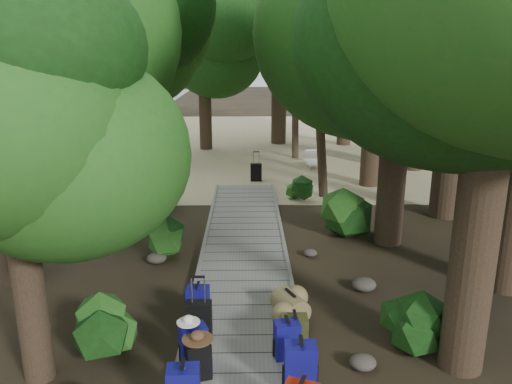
{
  "coord_description": "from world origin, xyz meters",
  "views": [
    {
      "loc": [
        0.08,
        -9.68,
        4.55
      ],
      "look_at": [
        0.31,
        2.98,
        1.0
      ],
      "focal_mm": 35.0,
      "sensor_mm": 36.0,
      "label": 1
    }
  ],
  "objects_px": {
    "backpack_left_d": "(198,299)",
    "sun_lounger": "(314,159)",
    "duffel_right_khaki": "(290,306)",
    "backpack_right_b": "(300,365)",
    "backpack_right_c": "(287,338)",
    "backpack_left_b": "(199,358)",
    "suitcase_on_boardwalk": "(199,320)",
    "backpack_left_c": "(194,344)",
    "kayak": "(173,161)",
    "backpack_right_d": "(294,331)",
    "lone_suitcase_on_sand": "(256,172)"
  },
  "relations": [
    {
      "from": "backpack_right_d",
      "to": "kayak",
      "type": "bearing_deg",
      "value": 105.34
    },
    {
      "from": "backpack_right_d",
      "to": "sun_lounger",
      "type": "bearing_deg",
      "value": 81.1
    },
    {
      "from": "backpack_left_b",
      "to": "suitcase_on_boardwalk",
      "type": "xyz_separation_m",
      "value": [
        -0.09,
        1.03,
        0.0
      ]
    },
    {
      "from": "backpack_left_c",
      "to": "backpack_right_d",
      "type": "distance_m",
      "value": 1.56
    },
    {
      "from": "backpack_right_b",
      "to": "backpack_right_d",
      "type": "bearing_deg",
      "value": 91.2
    },
    {
      "from": "backpack_right_b",
      "to": "lone_suitcase_on_sand",
      "type": "height_order",
      "value": "backpack_right_b"
    },
    {
      "from": "backpack_right_d",
      "to": "suitcase_on_boardwalk",
      "type": "xyz_separation_m",
      "value": [
        -1.49,
        0.36,
        0.0
      ]
    },
    {
      "from": "backpack_left_b",
      "to": "suitcase_on_boardwalk",
      "type": "bearing_deg",
      "value": 79.34
    },
    {
      "from": "kayak",
      "to": "backpack_right_b",
      "type": "bearing_deg",
      "value": -72.53
    },
    {
      "from": "lone_suitcase_on_sand",
      "to": "kayak",
      "type": "xyz_separation_m",
      "value": [
        -3.41,
        2.77,
        -0.15
      ]
    },
    {
      "from": "kayak",
      "to": "lone_suitcase_on_sand",
      "type": "bearing_deg",
      "value": -36.11
    },
    {
      "from": "backpack_left_b",
      "to": "backpack_left_c",
      "type": "height_order",
      "value": "backpack_left_c"
    },
    {
      "from": "suitcase_on_boardwalk",
      "to": "sun_lounger",
      "type": "distance_m",
      "value": 13.28
    },
    {
      "from": "backpack_left_c",
      "to": "backpack_right_c",
      "type": "relative_size",
      "value": 1.11
    },
    {
      "from": "backpack_right_b",
      "to": "lone_suitcase_on_sand",
      "type": "xyz_separation_m",
      "value": [
        -0.38,
        11.88,
        -0.17
      ]
    },
    {
      "from": "backpack_left_d",
      "to": "sun_lounger",
      "type": "xyz_separation_m",
      "value": [
        3.6,
        12.08,
        -0.08
      ]
    },
    {
      "from": "sun_lounger",
      "to": "duffel_right_khaki",
      "type": "bearing_deg",
      "value": -105.87
    },
    {
      "from": "backpack_right_b",
      "to": "sun_lounger",
      "type": "bearing_deg",
      "value": 83.67
    },
    {
      "from": "duffel_right_khaki",
      "to": "kayak",
      "type": "distance_m",
      "value": 13.29
    },
    {
      "from": "backpack_right_c",
      "to": "kayak",
      "type": "relative_size",
      "value": 0.19
    },
    {
      "from": "duffel_right_khaki",
      "to": "backpack_right_b",
      "type": "bearing_deg",
      "value": -114.32
    },
    {
      "from": "backpack_right_b",
      "to": "sun_lounger",
      "type": "height_order",
      "value": "backpack_right_b"
    },
    {
      "from": "backpack_left_c",
      "to": "backpack_right_d",
      "type": "relative_size",
      "value": 1.15
    },
    {
      "from": "backpack_right_d",
      "to": "kayak",
      "type": "relative_size",
      "value": 0.18
    },
    {
      "from": "backpack_left_c",
      "to": "kayak",
      "type": "height_order",
      "value": "backpack_left_c"
    },
    {
      "from": "backpack_left_d",
      "to": "kayak",
      "type": "xyz_separation_m",
      "value": [
        -2.21,
        12.6,
        -0.22
      ]
    },
    {
      "from": "backpack_left_c",
      "to": "duffel_right_khaki",
      "type": "height_order",
      "value": "backpack_left_c"
    },
    {
      "from": "backpack_left_c",
      "to": "backpack_right_b",
      "type": "height_order",
      "value": "backpack_right_b"
    },
    {
      "from": "backpack_left_c",
      "to": "suitcase_on_boardwalk",
      "type": "relative_size",
      "value": 1.14
    },
    {
      "from": "backpack_right_b",
      "to": "sun_lounger",
      "type": "distance_m",
      "value": 14.28
    },
    {
      "from": "duffel_right_khaki",
      "to": "suitcase_on_boardwalk",
      "type": "distance_m",
      "value": 1.63
    },
    {
      "from": "backpack_left_d",
      "to": "lone_suitcase_on_sand",
      "type": "height_order",
      "value": "backpack_left_d"
    },
    {
      "from": "backpack_right_c",
      "to": "lone_suitcase_on_sand",
      "type": "distance_m",
      "value": 11.11
    },
    {
      "from": "backpack_left_d",
      "to": "duffel_right_khaki",
      "type": "height_order",
      "value": "backpack_left_d"
    },
    {
      "from": "backpack_left_b",
      "to": "backpack_left_c",
      "type": "bearing_deg",
      "value": 94.42
    },
    {
      "from": "duffel_right_khaki",
      "to": "sun_lounger",
      "type": "xyz_separation_m",
      "value": [
        2.0,
        12.21,
        -0.01
      ]
    },
    {
      "from": "suitcase_on_boardwalk",
      "to": "kayak",
      "type": "distance_m",
      "value": 13.52
    },
    {
      "from": "backpack_left_d",
      "to": "backpack_right_c",
      "type": "xyz_separation_m",
      "value": [
        1.45,
        -1.28,
        0.03
      ]
    },
    {
      "from": "duffel_right_khaki",
      "to": "kayak",
      "type": "relative_size",
      "value": 0.2
    },
    {
      "from": "backpack_right_b",
      "to": "lone_suitcase_on_sand",
      "type": "bearing_deg",
      "value": 93.66
    },
    {
      "from": "backpack_right_b",
      "to": "duffel_right_khaki",
      "type": "distance_m",
      "value": 1.93
    },
    {
      "from": "suitcase_on_boardwalk",
      "to": "kayak",
      "type": "relative_size",
      "value": 0.18
    },
    {
      "from": "backpack_right_b",
      "to": "backpack_right_c",
      "type": "distance_m",
      "value": 0.79
    },
    {
      "from": "backpack_right_d",
      "to": "suitcase_on_boardwalk",
      "type": "height_order",
      "value": "suitcase_on_boardwalk"
    },
    {
      "from": "backpack_left_b",
      "to": "backpack_left_d",
      "type": "distance_m",
      "value": 1.76
    },
    {
      "from": "backpack_right_d",
      "to": "backpack_left_c",
      "type": "bearing_deg",
      "value": -165.59
    },
    {
      "from": "backpack_left_b",
      "to": "backpack_left_c",
      "type": "xyz_separation_m",
      "value": [
        -0.1,
        0.28,
        0.05
      ]
    },
    {
      "from": "backpack_right_c",
      "to": "duffel_right_khaki",
      "type": "height_order",
      "value": "backpack_right_c"
    },
    {
      "from": "suitcase_on_boardwalk",
      "to": "sun_lounger",
      "type": "bearing_deg",
      "value": 76.23
    },
    {
      "from": "backpack_left_b",
      "to": "kayak",
      "type": "relative_size",
      "value": 0.18
    }
  ]
}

